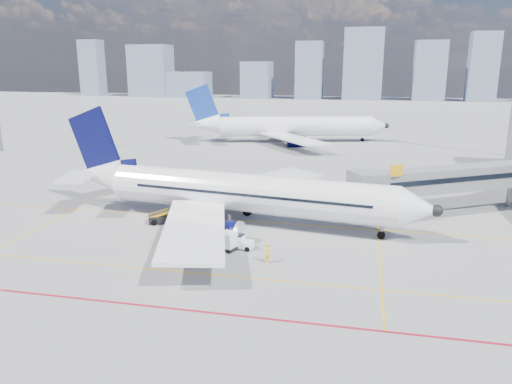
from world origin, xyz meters
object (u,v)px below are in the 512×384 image
(cargo_dolly, at_px, (221,239))
(belt_loader, at_px, (172,216))
(ramp_worker, at_px, (267,253))
(second_aircraft, at_px, (287,127))
(baggage_tug, at_px, (242,242))
(main_aircraft, at_px, (232,192))

(cargo_dolly, relative_size, belt_loader, 0.54)
(belt_loader, relative_size, ramp_worker, 3.60)
(second_aircraft, xyz_separation_m, ramp_worker, (8.56, -65.21, -2.34))
(cargo_dolly, bearing_deg, baggage_tug, 31.43)
(second_aircraft, height_order, cargo_dolly, second_aircraft)
(baggage_tug, bearing_deg, ramp_worker, -31.36)
(belt_loader, bearing_deg, cargo_dolly, -63.01)
(baggage_tug, xyz_separation_m, ramp_worker, (2.89, -2.69, 0.25))
(main_aircraft, distance_m, baggage_tug, 8.44)
(main_aircraft, height_order, ramp_worker, main_aircraft)
(belt_loader, bearing_deg, main_aircraft, -7.38)
(cargo_dolly, bearing_deg, belt_loader, 158.94)
(baggage_tug, relative_size, belt_loader, 0.33)
(baggage_tug, bearing_deg, belt_loader, 158.36)
(second_aircraft, relative_size, ramp_worker, 24.03)
(second_aircraft, distance_m, belt_loader, 56.78)
(main_aircraft, distance_m, cargo_dolly, 8.26)
(cargo_dolly, bearing_deg, main_aircraft, 117.70)
(second_aircraft, height_order, belt_loader, second_aircraft)
(baggage_tug, relative_size, cargo_dolly, 0.61)
(belt_loader, bearing_deg, baggage_tug, -55.18)
(main_aircraft, bearing_deg, cargo_dolly, -74.40)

